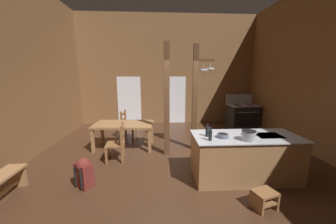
{
  "coord_description": "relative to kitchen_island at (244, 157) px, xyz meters",
  "views": [
    {
      "loc": [
        -0.48,
        -4.01,
        2.17
      ],
      "look_at": [
        -0.17,
        1.1,
        1.12
      ],
      "focal_mm": 20.06,
      "sensor_mm": 36.0,
      "label": 1
    }
  ],
  "objects": [
    {
      "name": "glazed_panel_back_right",
      "position": [
        -0.97,
        4.66,
        0.56
      ],
      "size": [
        0.84,
        0.01,
        2.05
      ],
      "primitive_type": "cube",
      "color": "white",
      "rests_on": "ground_plane"
    },
    {
      "name": "wall_back",
      "position": [
        -1.34,
        4.73,
        1.84
      ],
      "size": [
        8.24,
        0.14,
        4.6
      ],
      "primitive_type": "cube",
      "color": "brown",
      "rests_on": "ground_plane"
    },
    {
      "name": "bottle_tall_on_counter",
      "position": [
        -0.81,
        0.01,
        0.57
      ],
      "size": [
        0.08,
        0.08,
        0.26
      ],
      "color": "#1E2328",
      "rests_on": "kitchen_island"
    },
    {
      "name": "kitchen_island",
      "position": [
        0.0,
        0.0,
        0.0
      ],
      "size": [
        2.17,
        0.98,
        0.93
      ],
      "color": "#9E7044",
      "rests_on": "ground_plane"
    },
    {
      "name": "dining_table",
      "position": [
        -2.79,
        1.84,
        0.19
      ],
      "size": [
        1.75,
        1.0,
        0.74
      ],
      "color": "#9E7044",
      "rests_on": "ground_plane"
    },
    {
      "name": "glazed_door_back_left",
      "position": [
        -3.02,
        4.66,
        0.56
      ],
      "size": [
        1.0,
        0.01,
        2.05
      ],
      "primitive_type": "cube",
      "color": "white",
      "rests_on": "ground_plane"
    },
    {
      "name": "support_post_center",
      "position": [
        -1.56,
        1.28,
        1.01
      ],
      "size": [
        0.14,
        0.14,
        2.95
      ],
      "color": "brown",
      "rests_on": "ground_plane"
    },
    {
      "name": "mixing_bowl_on_counter",
      "position": [
        -0.52,
        -0.09,
        0.51
      ],
      "size": [
        0.22,
        0.22,
        0.08
      ],
      "color": "slate",
      "rests_on": "kitchen_island"
    },
    {
      "name": "ladderback_chair_by_post",
      "position": [
        -2.83,
        0.97,
        -0.01
      ],
      "size": [
        0.47,
        0.47,
        0.95
      ],
      "color": "brown",
      "rests_on": "ground_plane"
    },
    {
      "name": "ground_plane",
      "position": [
        -1.34,
        0.45,
        -0.51
      ],
      "size": [
        8.24,
        9.21,
        0.1
      ],
      "primitive_type": "cube",
      "color": "#422819"
    },
    {
      "name": "stockpot_on_counter",
      "position": [
        -0.1,
        -0.28,
        0.56
      ],
      "size": [
        0.33,
        0.26,
        0.2
      ],
      "color": "#A8AAB2",
      "rests_on": "kitchen_island"
    },
    {
      "name": "backpack",
      "position": [
        -3.24,
        -0.14,
        -0.15
      ],
      "size": [
        0.39,
        0.39,
        0.6
      ],
      "color": "maroon",
      "rests_on": "ground_plane"
    },
    {
      "name": "support_post_with_pot_rack",
      "position": [
        -0.72,
        1.61,
        1.11
      ],
      "size": [
        0.58,
        0.24,
        2.95
      ],
      "color": "brown",
      "rests_on": "ground_plane"
    },
    {
      "name": "bottle_short_on_counter",
      "position": [
        -0.82,
        -0.24,
        0.57
      ],
      "size": [
        0.07,
        0.07,
        0.27
      ],
      "color": "#1E2328",
      "rests_on": "kitchen_island"
    },
    {
      "name": "stove_range",
      "position": [
        1.69,
        3.79,
        0.02
      ],
      "size": [
        1.19,
        0.89,
        1.32
      ],
      "color": "black",
      "rests_on": "ground_plane"
    },
    {
      "name": "ladderback_chair_near_window",
      "position": [
        -2.83,
        2.7,
        -0.01
      ],
      "size": [
        0.52,
        0.52,
        0.95
      ],
      "color": "brown",
      "rests_on": "ground_plane"
    },
    {
      "name": "step_stool",
      "position": [
        -0.09,
        -0.94,
        -0.29
      ],
      "size": [
        0.43,
        0.37,
        0.3
      ],
      "color": "brown",
      "rests_on": "ground_plane"
    }
  ]
}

